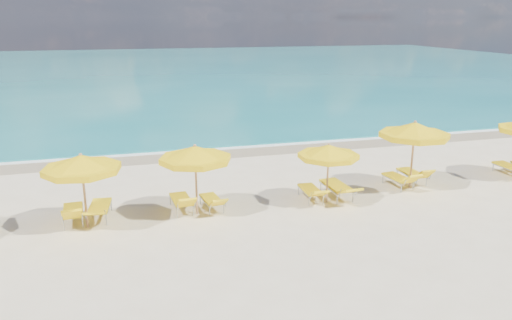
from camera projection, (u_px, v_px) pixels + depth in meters
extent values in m
plane|color=beige|center=(268.00, 206.00, 16.84)|extent=(120.00, 120.00, 0.00)
cube|color=#157678|center=(156.00, 69.00, 61.32)|extent=(120.00, 80.00, 0.30)
cube|color=tan|center=(223.00, 151.00, 23.69)|extent=(120.00, 2.60, 0.01)
cube|color=white|center=(220.00, 147.00, 24.44)|extent=(120.00, 1.20, 0.03)
cube|color=white|center=(97.00, 120.00, 31.06)|extent=(14.00, 0.36, 0.05)
cube|color=white|center=(277.00, 95.00, 41.12)|extent=(18.00, 0.30, 0.05)
cylinder|color=tan|center=(84.00, 192.00, 14.83)|extent=(0.07, 0.07, 2.24)
cone|color=yellow|center=(81.00, 162.00, 14.57)|extent=(2.73, 2.73, 0.45)
cylinder|color=yellow|center=(82.00, 169.00, 14.63)|extent=(2.75, 2.75, 0.18)
sphere|color=tan|center=(81.00, 155.00, 14.51)|extent=(0.10, 0.10, 0.10)
cylinder|color=tan|center=(196.00, 181.00, 15.88)|extent=(0.07, 0.07, 2.23)
cone|color=yellow|center=(195.00, 153.00, 15.62)|extent=(2.38, 2.38, 0.45)
cylinder|color=yellow|center=(195.00, 159.00, 15.68)|extent=(2.40, 2.40, 0.18)
sphere|color=tan|center=(195.00, 146.00, 15.55)|extent=(0.10, 0.10, 0.10)
cylinder|color=tan|center=(328.00, 174.00, 16.90)|extent=(0.06, 0.06, 2.01)
cone|color=yellow|center=(329.00, 150.00, 16.67)|extent=(2.71, 2.71, 0.40)
cylinder|color=yellow|center=(328.00, 156.00, 16.72)|extent=(2.73, 2.73, 0.16)
sphere|color=tan|center=(329.00, 144.00, 16.61)|extent=(0.09, 0.09, 0.09)
cylinder|color=tan|center=(412.00, 156.00, 18.29)|extent=(0.08, 0.08, 2.45)
cone|color=yellow|center=(415.00, 129.00, 18.01)|extent=(3.25, 3.25, 0.49)
cylinder|color=yellow|center=(414.00, 135.00, 18.07)|extent=(3.28, 3.28, 0.20)
sphere|color=tan|center=(415.00, 122.00, 17.94)|extent=(0.11, 0.11, 0.11)
cube|color=yellow|center=(73.00, 210.00, 15.47)|extent=(0.65, 1.32, 0.08)
cube|color=yellow|center=(72.00, 214.00, 14.63)|extent=(0.60, 0.54, 0.45)
cube|color=yellow|center=(100.00, 206.00, 15.76)|extent=(0.74, 1.38, 0.08)
cube|color=yellow|center=(95.00, 214.00, 14.83)|extent=(0.66, 0.67, 0.32)
cube|color=yellow|center=(181.00, 199.00, 16.41)|extent=(0.67, 1.32, 0.08)
cube|color=yellow|center=(186.00, 203.00, 15.57)|extent=(0.61, 0.56, 0.44)
cube|color=yellow|center=(211.00, 199.00, 16.54)|extent=(0.65, 1.20, 0.07)
cube|color=yellow|center=(219.00, 202.00, 15.79)|extent=(0.57, 0.55, 0.36)
cube|color=yellow|center=(310.00, 189.00, 17.39)|extent=(0.58, 1.23, 0.08)
cube|color=yellow|center=(319.00, 194.00, 16.55)|extent=(0.56, 0.55, 0.35)
cube|color=yellow|center=(336.00, 185.00, 17.61)|extent=(0.71, 1.47, 0.09)
cube|color=yellow|center=(350.00, 191.00, 16.62)|extent=(0.67, 0.69, 0.35)
cube|color=yellow|center=(397.00, 177.00, 18.69)|extent=(0.68, 1.29, 0.08)
cube|color=yellow|center=(412.00, 179.00, 17.88)|extent=(0.60, 0.54, 0.44)
cube|color=yellow|center=(411.00, 173.00, 19.23)|extent=(0.59, 1.27, 0.08)
cube|color=yellow|center=(425.00, 174.00, 18.39)|extent=(0.57, 0.51, 0.45)
cube|color=yellow|center=(508.00, 166.00, 20.12)|extent=(0.57, 1.26, 0.08)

